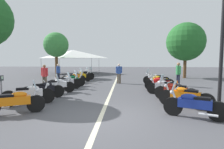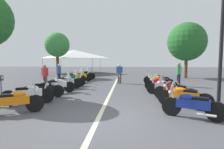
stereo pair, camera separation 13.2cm
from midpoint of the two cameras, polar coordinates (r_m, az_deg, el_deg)
ground_plane at (r=6.14m, az=-3.82°, el=-13.85°), size 80.00×80.00×0.00m
lane_centre_stripe at (r=12.21m, az=0.54°, el=-4.41°), size 24.10×0.16×0.01m
motorcycle_left_row_0 at (r=7.42m, az=-27.99°, el=-7.39°), size 1.11×1.92×1.21m
motorcycle_left_row_1 at (r=8.64m, az=-24.39°, el=-5.58°), size 1.19×1.97×1.02m
motorcycle_left_row_2 at (r=9.76m, az=-20.35°, el=-4.30°), size 1.10×1.91×1.21m
motorcycle_left_row_3 at (r=10.95m, az=-16.58°, el=-3.23°), size 1.25×1.88×1.21m
motorcycle_left_row_4 at (r=12.21m, az=-14.14°, el=-2.30°), size 1.25×1.95×1.23m
motorcycle_left_row_5 at (r=13.28m, az=-12.42°, el=-1.84°), size 1.11×1.91×0.98m
motorcycle_left_row_6 at (r=14.82m, az=-11.52°, el=-1.04°), size 1.35×1.71×1.22m
motorcycle_left_row_7 at (r=15.95m, az=-9.76°, el=-0.57°), size 1.25×1.97×1.23m
motorcycle_left_row_8 at (r=17.34m, az=-8.38°, el=-0.14°), size 1.29×1.89×1.22m
motorcycle_right_row_0 at (r=6.66m, az=24.33°, el=-8.61°), size 1.01×1.89×1.21m
motorcycle_right_row_1 at (r=7.95m, az=22.09°, el=-6.40°), size 1.19×1.96×1.02m
motorcycle_right_row_2 at (r=9.11m, az=19.39°, el=-4.89°), size 1.13×1.84×1.22m
motorcycle_right_row_3 at (r=10.38m, az=16.56°, el=-3.74°), size 1.02×1.93×1.00m
motorcycle_right_row_4 at (r=11.68m, az=15.32°, el=-2.74°), size 0.97×1.94×1.01m
motorcycle_right_row_5 at (r=13.06m, az=14.89°, el=-1.97°), size 1.06×1.90×0.99m
motorcycle_right_row_6 at (r=14.24m, az=14.01°, el=-1.32°), size 1.00×1.94×1.22m
street_lamp_twin_globe at (r=8.63m, az=31.79°, el=14.37°), size 0.32×1.22×5.16m
parking_meter at (r=8.90m, az=-31.13°, el=-2.76°), size 0.19×0.14×1.29m
traffic_cone_1 at (r=15.15m, az=-14.78°, el=-1.66°), size 0.36×0.36×0.61m
traffic_cone_2 at (r=12.68m, az=20.13°, el=-3.04°), size 0.36×0.36×0.61m
bystander_0 at (r=16.16m, az=-16.04°, el=0.90°), size 0.53×0.32×1.56m
bystander_1 at (r=13.97m, az=20.49°, el=0.62°), size 0.50×0.32×1.72m
bystander_2 at (r=13.05m, az=-20.02°, el=-0.00°), size 0.32×0.52×1.60m
bystander_3 at (r=14.68m, az=2.59°, el=0.77°), size 0.32×0.51×1.59m
roadside_tree_1 at (r=20.47m, az=-16.64°, el=8.84°), size 2.62×2.62×4.80m
roadside_tree_2 at (r=20.38m, az=22.59°, el=9.45°), size 3.90×3.90×5.69m
event_tent at (r=25.25m, az=-11.57°, el=6.31°), size 6.81×6.81×3.20m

